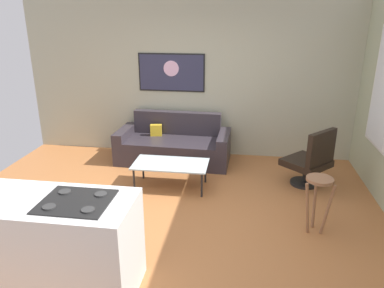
{
  "coord_description": "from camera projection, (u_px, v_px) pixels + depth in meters",
  "views": [
    {
      "loc": [
        0.73,
        -4.01,
        2.46
      ],
      "look_at": [
        0.01,
        0.9,
        0.7
      ],
      "focal_mm": 34.56,
      "sensor_mm": 36.0,
      "label": 1
    }
  ],
  "objects": [
    {
      "name": "coffee_table",
      "position": [
        171.0,
        165.0,
        5.42
      ],
      "size": [
        1.09,
        0.58,
        0.38
      ],
      "color": "silver",
      "rests_on": "ground"
    },
    {
      "name": "kitchen_counter",
      "position": [
        53.0,
        245.0,
        3.37
      ],
      "size": [
        1.53,
        0.71,
        0.95
      ],
      "color": "silver",
      "rests_on": "ground"
    },
    {
      "name": "ground",
      "position": [
        181.0,
        221.0,
        4.67
      ],
      "size": [
        6.4,
        6.4,
        0.04
      ],
      "primitive_type": "cube",
      "color": "#AC6838"
    },
    {
      "name": "bar_stool",
      "position": [
        318.0,
        191.0,
        4.25
      ],
      "size": [
        0.35,
        0.35,
        0.69
      ],
      "color": "#8E6041",
      "rests_on": "ground"
    },
    {
      "name": "armchair",
      "position": [
        311.0,
        160.0,
        5.43
      ],
      "size": [
        0.82,
        0.82,
        0.9
      ],
      "color": "black",
      "rests_on": "ground"
    },
    {
      "name": "couch",
      "position": [
        174.0,
        146.0,
        6.45
      ],
      "size": [
        1.95,
        0.9,
        0.81
      ],
      "color": "#302A31",
      "rests_on": "ground"
    },
    {
      "name": "wall_painting",
      "position": [
        171.0,
        73.0,
        6.47
      ],
      "size": [
        1.18,
        0.03,
        0.66
      ],
      "color": "black"
    },
    {
      "name": "back_wall",
      "position": [
        204.0,
        77.0,
        6.45
      ],
      "size": [
        6.4,
        0.05,
        2.8
      ],
      "primitive_type": "cube",
      "color": "#AAAA90",
      "rests_on": "ground"
    }
  ]
}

